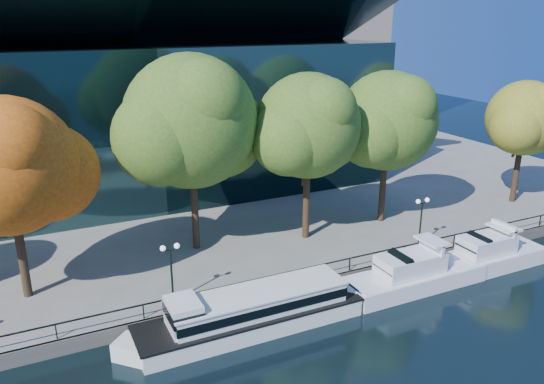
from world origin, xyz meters
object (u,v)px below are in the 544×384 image
tree_2 (194,124)px  tree_3 (310,128)px  tree_1 (11,169)px  cruiser_far (485,255)px  lamp_1 (171,260)px  tour_boat (246,312)px  tree_4 (389,123)px  lamp_2 (422,211)px  tree_5 (526,120)px  cruiser_near (410,275)px

tree_2 → tree_3: size_ratio=1.12×
tree_3 → tree_2: bearing=167.8°
tree_1 → tree_3: tree_3 is taller
cruiser_far → lamp_1: (-23.53, 3.87, 2.87)m
tour_boat → tree_1: (-11.89, 8.49, 8.48)m
tour_boat → lamp_1: size_ratio=3.92×
tour_boat → lamp_1: 5.79m
cruiser_far → tree_4: bearing=104.2°
tree_4 → lamp_2: tree_4 is taller
tree_2 → lamp_1: (-4.19, -7.35, -7.01)m
tree_3 → tree_4: bearing=2.8°
cruiser_far → tree_3: bearing=138.3°
tour_boat → cruiser_far: 19.97m
tree_3 → tree_4: (8.00, 0.39, -0.34)m
tour_boat → tree_2: size_ratio=1.04×
cruiser_far → tree_5: tree_5 is taller
lamp_1 → tree_3: bearing=22.6°
tree_4 → tree_5: (15.05, -1.42, -0.72)m
tree_2 → tree_3: bearing=-12.2°
tree_1 → tree_3: size_ratio=0.97×
tree_4 → lamp_1: 22.66m
cruiser_far → tree_2: (-19.34, 11.22, 9.89)m
tour_boat → lamp_1: (-3.57, 3.66, 2.71)m
cruiser_far → tree_1: tree_1 is taller
tour_boat → tree_3: size_ratio=1.16×
cruiser_near → tree_2: (-12.02, 11.22, 9.91)m
lamp_2 → tour_boat: bearing=-167.6°
lamp_1 → tree_1: bearing=149.9°
tree_3 → tree_4: 8.02m
tree_5 → tree_4: bearing=174.6°
tree_1 → tree_4: tree_4 is taller
cruiser_near → lamp_2: 6.32m
lamp_2 → tree_5: bearing=15.6°
tree_3 → lamp_2: size_ratio=3.38×
tree_4 → lamp_2: size_ratio=3.32×
tree_1 → tree_4: (29.39, 1.01, 0.18)m
cruiser_near → tree_1: (-24.53, 8.69, 8.67)m
tree_1 → tree_5: size_ratio=1.11×
tree_5 → lamp_1: 36.76m
tree_2 → tree_4: (16.88, -1.52, -1.06)m
tree_5 → lamp_1: size_ratio=2.97×
cruiser_far → tree_4: tree_4 is taller
tree_5 → lamp_2: 17.25m
tree_4 → cruiser_far: bearing=-75.8°
tree_2 → lamp_1: 10.99m
cruiser_far → lamp_2: (-3.25, 3.87, 2.87)m
tree_3 → lamp_1: tree_3 is taller
lamp_1 → cruiser_far: bearing=-9.3°
cruiser_near → lamp_2: lamp_2 is taller
tree_4 → tree_5: size_ratio=1.12×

